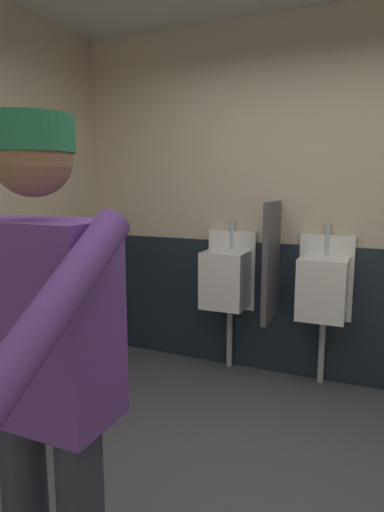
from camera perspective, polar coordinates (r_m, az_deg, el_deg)
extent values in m
cube|color=beige|center=(3.52, 16.25, 6.70)|extent=(4.65, 0.12, 2.77)
cube|color=#19232D|center=(3.59, 15.46, -7.12)|extent=(4.05, 0.03, 1.06)
cube|color=white|center=(3.65, 5.22, -1.77)|extent=(0.40, 0.05, 0.65)
cube|color=white|center=(3.51, 4.31, -3.06)|extent=(0.34, 0.30, 0.45)
cylinder|color=#B7BABF|center=(3.60, 5.23, 2.82)|extent=(0.04, 0.04, 0.24)
cylinder|color=#B7BABF|center=(3.76, 4.89, -10.13)|extent=(0.05, 0.05, 0.55)
cube|color=white|center=(3.49, 16.96, -2.66)|extent=(0.40, 0.05, 0.65)
cube|color=white|center=(3.34, 16.56, -4.06)|extent=(0.34, 0.30, 0.45)
cylinder|color=#B7BABF|center=(3.44, 17.18, 2.13)|extent=(0.04, 0.04, 0.24)
cylinder|color=#B7BABF|center=(3.61, 16.46, -11.37)|extent=(0.05, 0.05, 0.55)
cube|color=#4C4C51|center=(3.34, 10.25, -0.75)|extent=(0.04, 0.40, 0.90)
cube|color=#60388C|center=(1.35, -18.90, -7.92)|extent=(0.42, 0.24, 0.58)
cylinder|color=#60388C|center=(0.98, -17.21, -6.11)|extent=(0.09, 0.50, 0.39)
sphere|color=#8C664C|center=(1.29, -20.00, 12.01)|extent=(0.22, 0.22, 0.22)
cylinder|color=#26724C|center=(1.30, -20.15, 14.67)|extent=(0.23, 0.23, 0.10)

